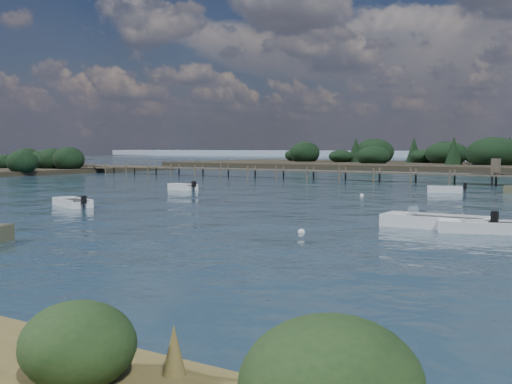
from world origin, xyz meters
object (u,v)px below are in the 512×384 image
Objects in this scene: tender_far_grey at (183,188)px; jetty at (280,170)px; dinghy_mid_white_a at (435,224)px; dinghy_mid_white_b at (484,229)px; dinghy_mid_grey at (72,204)px; tender_far_white at (445,191)px.

tender_far_grey is 0.05× the size of jetty.
dinghy_mid_white_b is at bearing -11.50° from dinghy_mid_white_a.
dinghy_mid_white_a is at bearing -27.25° from tender_far_grey.
dinghy_mid_grey is 23.36m from dinghy_mid_white_a.
dinghy_mid_white_a is 1.53× the size of tender_far_grey.
tender_far_white reaches higher than dinghy_mid_white_b.
dinghy_mid_white_b is at bearing -26.11° from tender_far_grey.
tender_far_grey is (-27.66, 14.25, -0.01)m from dinghy_mid_white_a.
dinghy_mid_white_b is at bearing 3.55° from dinghy_mid_grey.
dinghy_mid_white_a is at bearing 168.50° from dinghy_mid_white_b.
dinghy_mid_grey is at bearing -74.93° from tender_far_grey.
dinghy_mid_white_a is 0.08× the size of jetty.
dinghy_mid_grey is at bearing -176.45° from dinghy_mid_white_b.
jetty is (-34.13, 38.20, 0.84)m from dinghy_mid_white_b.
tender_far_grey reaches higher than dinghy_mid_grey.
jetty is (-4.07, 23.46, 0.83)m from tender_far_grey.
dinghy_mid_white_b reaches higher than dinghy_mid_grey.
jetty is at bearing 131.78° from dinghy_mid_white_b.
tender_far_grey is at bearing -80.16° from jetty.
dinghy_mid_grey is 1.17× the size of tender_far_grey.
dinghy_mid_white_a reaches higher than dinghy_mid_grey.
dinghy_mid_white_b is (25.66, 1.59, 0.00)m from dinghy_mid_grey.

